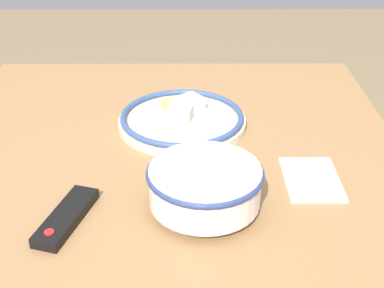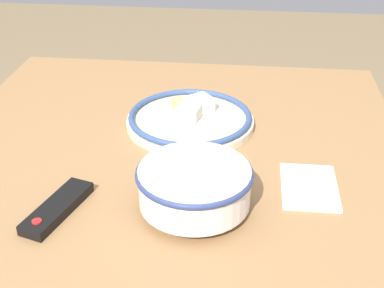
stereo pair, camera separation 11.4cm
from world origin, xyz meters
name	(u,v)px [view 1 (the left image)]	position (x,y,z in m)	size (l,w,h in m)	color
dining_table	(167,212)	(0.00, 0.00, 0.69)	(1.31, 1.07, 0.77)	olive
noodle_bowl	(205,185)	(-0.09, -0.08, 0.83)	(0.22, 0.22, 0.09)	silver
food_plate	(182,119)	(0.24, -0.03, 0.79)	(0.31, 0.31, 0.05)	beige
tv_remote	(66,217)	(-0.13, 0.18, 0.78)	(0.18, 0.10, 0.02)	black
folded_napkin	(311,178)	(0.00, -0.30, 0.78)	(0.16, 0.11, 0.01)	white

